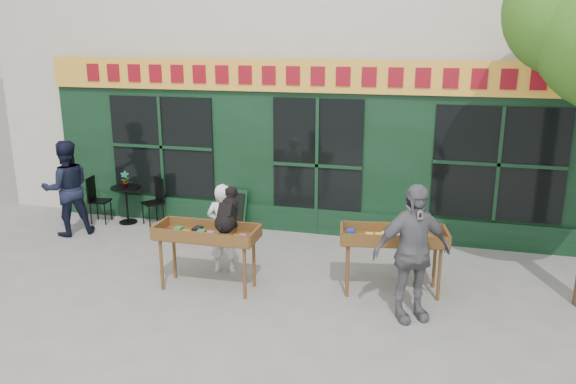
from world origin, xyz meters
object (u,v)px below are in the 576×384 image
(bistro_table, at_px, (126,197))
(man_left, at_px, (67,188))
(book_cart_center, at_px, (207,237))
(woman, at_px, (223,229))
(book_cart_right, at_px, (393,240))
(man_right, at_px, (412,253))
(dog, at_px, (227,209))

(bistro_table, height_order, man_left, man_left)
(book_cart_center, bearing_deg, man_left, 154.87)
(woman, height_order, man_left, man_left)
(bistro_table, bearing_deg, book_cart_right, -19.04)
(man_right, height_order, man_left, man_right)
(book_cart_center, height_order, dog, dog)
(dog, relative_size, man_right, 0.32)
(book_cart_center, bearing_deg, book_cart_right, 11.27)
(dog, distance_m, book_cart_right, 2.45)
(dog, height_order, man_right, man_right)
(dog, relative_size, bistro_table, 0.79)
(book_cart_center, xyz_separation_m, dog, (0.35, -0.05, 0.47))
(book_cart_center, relative_size, man_right, 0.81)
(dog, xyz_separation_m, man_right, (2.62, -0.12, -0.36))
(book_cart_center, relative_size, man_left, 0.83)
(dog, bearing_deg, book_cart_center, 170.84)
(woman, relative_size, man_right, 0.78)
(dog, bearing_deg, woman, 115.53)
(woman, bearing_deg, book_cart_right, 177.50)
(woman, distance_m, man_right, 3.08)
(dog, bearing_deg, book_cart_right, 14.21)
(man_left, bearing_deg, bistro_table, -171.57)
(bistro_table, relative_size, man_left, 0.42)
(book_cart_center, relative_size, dog, 2.52)
(book_cart_right, xyz_separation_m, man_left, (-6.20, 1.00, 0.09))
(book_cart_center, xyz_separation_m, man_left, (-3.53, 1.58, 0.09))
(woman, xyz_separation_m, bistro_table, (-2.83, 1.83, -0.19))
(woman, relative_size, book_cart_right, 0.93)
(dog, distance_m, woman, 0.96)
(woman, bearing_deg, bistro_table, -33.90)
(book_cart_center, distance_m, dog, 0.59)
(woman, distance_m, man_left, 3.65)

